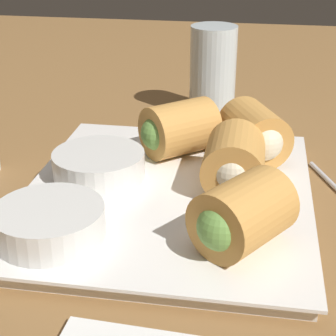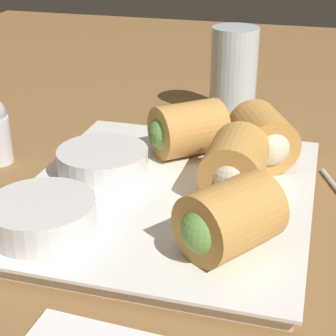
{
  "view_description": "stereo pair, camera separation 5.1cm",
  "coord_description": "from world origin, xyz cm",
  "px_view_note": "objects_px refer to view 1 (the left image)",
  "views": [
    {
      "loc": [
        -45.97,
        -6.7,
        28.54
      ],
      "look_at": [
        0.8,
        1.03,
        5.8
      ],
      "focal_mm": 60.0,
      "sensor_mm": 36.0,
      "label": 1
    },
    {
      "loc": [
        -44.87,
        -11.69,
        28.54
      ],
      "look_at": [
        0.8,
        1.03,
        5.8
      ],
      "focal_mm": 60.0,
      "sensor_mm": 36.0,
      "label": 2
    }
  ],
  "objects_px": {
    "drinking_glass": "(213,71)",
    "dipping_bowl_far": "(49,221)",
    "serving_plate": "(168,196)",
    "dipping_bowl_near": "(99,164)"
  },
  "relations": [
    {
      "from": "serving_plate",
      "to": "drinking_glass",
      "type": "height_order",
      "value": "drinking_glass"
    },
    {
      "from": "dipping_bowl_near",
      "to": "dipping_bowl_far",
      "type": "bearing_deg",
      "value": 175.0
    },
    {
      "from": "dipping_bowl_far",
      "to": "drinking_glass",
      "type": "bearing_deg",
      "value": -15.67
    },
    {
      "from": "serving_plate",
      "to": "dipping_bowl_far",
      "type": "relative_size",
      "value": 3.42
    },
    {
      "from": "serving_plate",
      "to": "dipping_bowl_far",
      "type": "height_order",
      "value": "dipping_bowl_far"
    },
    {
      "from": "dipping_bowl_far",
      "to": "drinking_glass",
      "type": "distance_m",
      "value": 0.37
    },
    {
      "from": "drinking_glass",
      "to": "dipping_bowl_far",
      "type": "bearing_deg",
      "value": 164.33
    },
    {
      "from": "serving_plate",
      "to": "dipping_bowl_far",
      "type": "bearing_deg",
      "value": 139.97
    },
    {
      "from": "dipping_bowl_near",
      "to": "drinking_glass",
      "type": "height_order",
      "value": "drinking_glass"
    },
    {
      "from": "serving_plate",
      "to": "dipping_bowl_far",
      "type": "distance_m",
      "value": 0.13
    }
  ]
}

